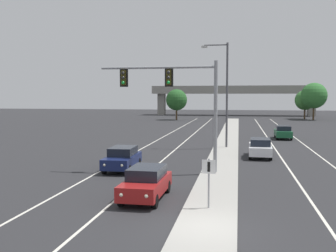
{
  "coord_description": "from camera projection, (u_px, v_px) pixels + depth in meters",
  "views": [
    {
      "loc": [
        1.19,
        -14.89,
        5.11
      ],
      "look_at": [
        -3.2,
        9.86,
        3.2
      ],
      "focal_mm": 42.71,
      "sensor_mm": 36.0,
      "label": 1
    }
  ],
  "objects": [
    {
      "name": "edge_stripe_left",
      "position": [
        148.0,
        145.0,
        41.15
      ],
      "size": [
        0.14,
        100.0,
        0.01
      ],
      "primitive_type": "cube",
      "color": "silver",
      "rests_on": "ground"
    },
    {
      "name": "tree_far_left_a",
      "position": [
        177.0,
        100.0,
        84.11
      ],
      "size": [
        4.48,
        4.48,
        6.49
      ],
      "color": "#4C3823",
      "rests_on": "ground"
    },
    {
      "name": "ground_plane",
      "position": [
        205.0,
        230.0,
        15.21
      ],
      "size": [
        260.0,
        260.0,
        0.0
      ],
      "primitive_type": "plane",
      "color": "#28282B"
    },
    {
      "name": "median_sign_post",
      "position": [
        209.0,
        176.0,
        17.55
      ],
      "size": [
        0.6,
        0.1,
        2.2
      ],
      "color": "gray",
      "rests_on": "median_island"
    },
    {
      "name": "edge_stripe_right",
      "position": [
        310.0,
        149.0,
        38.36
      ],
      "size": [
        0.14,
        100.0,
        0.01
      ],
      "primitive_type": "cube",
      "color": "silver",
      "rests_on": "ground"
    },
    {
      "name": "lane_stripe_receding_center",
      "position": [
        275.0,
        148.0,
        38.94
      ],
      "size": [
        0.14,
        100.0,
        0.01
      ],
      "primitive_type": "cube",
      "color": "silver",
      "rests_on": "ground"
    },
    {
      "name": "car_oncoming_red",
      "position": [
        146.0,
        182.0,
        19.78
      ],
      "size": [
        1.88,
        4.49,
        1.58
      ],
      "color": "maroon",
      "rests_on": "ground"
    },
    {
      "name": "car_receding_green",
      "position": [
        283.0,
        132.0,
        47.25
      ],
      "size": [
        1.89,
        4.5,
        1.58
      ],
      "color": "#195633",
      "rests_on": "ground"
    },
    {
      "name": "street_lamp_median",
      "position": [
        225.0,
        89.0,
        38.29
      ],
      "size": [
        2.58,
        0.28,
        10.0
      ],
      "color": "#4C4C51",
      "rests_on": "median_island"
    },
    {
      "name": "car_receding_white",
      "position": [
        260.0,
        148.0,
        33.11
      ],
      "size": [
        1.93,
        4.51,
        1.58
      ],
      "color": "silver",
      "rests_on": "ground"
    },
    {
      "name": "overhead_signal_mast",
      "position": [
        178.0,
        92.0,
        26.04
      ],
      "size": [
        7.76,
        0.44,
        7.2
      ],
      "color": "gray",
      "rests_on": "median_island"
    },
    {
      "name": "tree_far_right_b",
      "position": [
        305.0,
        100.0,
        87.45
      ],
      "size": [
        4.38,
        4.38,
        6.34
      ],
      "color": "#4C3823",
      "rests_on": "ground"
    },
    {
      "name": "tree_far_right_a",
      "position": [
        314.0,
        96.0,
        83.82
      ],
      "size": [
        5.42,
        5.42,
        7.84
      ],
      "color": "#4C3823",
      "rests_on": "ground"
    },
    {
      "name": "lane_stripe_oncoming_center",
      "position": [
        179.0,
        146.0,
        40.58
      ],
      "size": [
        0.14,
        100.0,
        0.01
      ],
      "primitive_type": "cube",
      "color": "silver",
      "rests_on": "ground"
    },
    {
      "name": "median_island",
      "position": [
        223.0,
        157.0,
        32.88
      ],
      "size": [
        2.4,
        110.0,
        0.15
      ],
      "primitive_type": "cube",
      "color": "#9E9B93",
      "rests_on": "ground"
    },
    {
      "name": "overpass_bridge",
      "position": [
        234.0,
        93.0,
        103.26
      ],
      "size": [
        42.4,
        6.4,
        7.65
      ],
      "color": "gray",
      "rests_on": "ground"
    },
    {
      "name": "car_oncoming_navy",
      "position": [
        122.0,
        158.0,
        27.45
      ],
      "size": [
        1.92,
        4.51,
        1.58
      ],
      "color": "#141E4C",
      "rests_on": "ground"
    }
  ]
}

